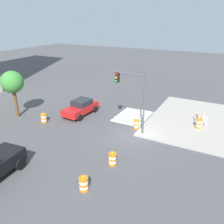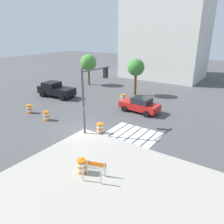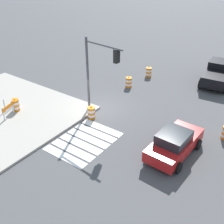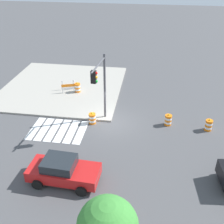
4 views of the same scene
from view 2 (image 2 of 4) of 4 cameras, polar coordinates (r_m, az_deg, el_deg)
The scene contains 14 objects.
ground_plane at distance 19.56m, azimuth -7.30°, elevation -4.77°, with size 120.00×120.00×0.00m, color #474749.
sidewalk_corner at distance 12.37m, azimuth -4.61°, elevation -21.22°, with size 12.00×12.00×0.15m, color #9E998E.
crosswalk_stripes at distance 18.79m, azimuth 5.65°, elevation -5.77°, with size 4.35×3.20×0.02m.
sports_car at distance 23.67m, azimuth 7.35°, elevation 1.90°, with size 4.38×2.30×1.63m.
pickup_truck at distance 30.07m, azimuth -14.72°, elevation 5.73°, with size 5.32×2.74×1.92m.
traffic_barrel_near_corner at distance 27.12m, azimuth 2.92°, elevation 3.68°, with size 0.56×0.56×1.02m.
traffic_barrel_crosswalk_end at distance 22.35m, azimuth -16.86°, elevation -0.96°, with size 0.56×0.56×1.02m.
traffic_barrel_median_near at distance 18.74m, azimuth -3.16°, elevation -4.27°, with size 0.56×0.56×1.02m.
traffic_barrel_median_far at distance 24.92m, azimuth -20.90°, elevation 0.77°, with size 0.56×0.56×1.02m.
traffic_barrel_on_sidewalk at distance 13.71m, azimuth -7.93°, elevation -13.85°, with size 0.56×0.56×1.02m.
construction_barricade at distance 13.23m, azimuth -4.48°, elevation -14.51°, with size 1.42×1.13×1.00m.
traffic_light_pole at distance 18.19m, azimuth -5.07°, elevation 6.47°, with size 0.55×3.28×5.50m.
street_tree_streetside_near at distance 29.48m, azimuth 6.29°, elevation 11.44°, with size 2.25×2.25×4.91m.
street_tree_streetside_mid at distance 35.66m, azimuth -6.22°, elevation 12.72°, with size 2.58×2.58×4.86m.
Camera 2 is at (11.97, -13.06, 8.30)m, focal length 34.81 mm.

